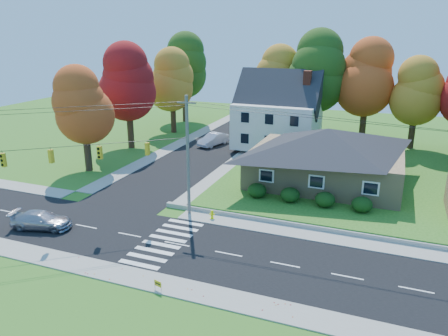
% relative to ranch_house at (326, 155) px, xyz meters
% --- Properties ---
extents(ground, '(120.00, 120.00, 0.00)m').
position_rel_ranch_house_xyz_m(ground, '(-8.00, -16.00, -3.27)').
color(ground, '#3D7923').
extents(road_main, '(90.00, 8.00, 0.02)m').
position_rel_ranch_house_xyz_m(road_main, '(-8.00, -16.00, -3.26)').
color(road_main, black).
rests_on(road_main, ground).
extents(road_cross, '(8.00, 44.00, 0.02)m').
position_rel_ranch_house_xyz_m(road_cross, '(-16.00, 10.00, -3.25)').
color(road_cross, black).
rests_on(road_cross, ground).
extents(sidewalk_north, '(90.00, 2.00, 0.08)m').
position_rel_ranch_house_xyz_m(sidewalk_north, '(-8.00, -11.00, -3.23)').
color(sidewalk_north, '#9C9A90').
rests_on(sidewalk_north, ground).
extents(sidewalk_south, '(90.00, 2.00, 0.08)m').
position_rel_ranch_house_xyz_m(sidewalk_south, '(-8.00, -21.00, -3.23)').
color(sidewalk_south, '#9C9A90').
rests_on(sidewalk_south, ground).
extents(lawn, '(30.00, 30.00, 0.50)m').
position_rel_ranch_house_xyz_m(lawn, '(5.00, 5.00, -3.02)').
color(lawn, '#3D7923').
rests_on(lawn, ground).
extents(ranch_house, '(14.60, 10.60, 5.40)m').
position_rel_ranch_house_xyz_m(ranch_house, '(0.00, 0.00, 0.00)').
color(ranch_house, tan).
rests_on(ranch_house, lawn).
extents(colonial_house, '(10.40, 8.40, 9.60)m').
position_rel_ranch_house_xyz_m(colonial_house, '(-7.96, 12.00, 1.32)').
color(colonial_house, silver).
rests_on(colonial_house, lawn).
extents(hedge_row, '(10.70, 1.70, 1.27)m').
position_rel_ranch_house_xyz_m(hedge_row, '(-0.50, -6.20, -2.13)').
color(hedge_row, '#163A10').
rests_on(hedge_row, lawn).
extents(traffic_infrastructure, '(38.10, 10.66, 10.00)m').
position_rel_ranch_house_xyz_m(traffic_infrastructure, '(-8.15, -14.65, 1.88)').
color(traffic_infrastructure, '#666059').
rests_on(traffic_infrastructure, ground).
extents(tree_lot_0, '(6.72, 6.72, 12.51)m').
position_rel_ranch_house_xyz_m(tree_lot_0, '(-10.00, 18.00, 5.04)').
color(tree_lot_0, '#3F2A19').
rests_on(tree_lot_0, lawn).
extents(tree_lot_1, '(7.84, 7.84, 14.60)m').
position_rel_ranch_house_xyz_m(tree_lot_1, '(-4.00, 17.00, 6.35)').
color(tree_lot_1, '#3F2A19').
rests_on(tree_lot_1, lawn).
extents(tree_lot_2, '(7.28, 7.28, 13.56)m').
position_rel_ranch_house_xyz_m(tree_lot_2, '(2.00, 18.00, 5.70)').
color(tree_lot_2, '#3F2A19').
rests_on(tree_lot_2, lawn).
extents(tree_lot_3, '(6.16, 6.16, 11.47)m').
position_rel_ranch_house_xyz_m(tree_lot_3, '(8.00, 17.00, 4.39)').
color(tree_lot_3, '#3F2A19').
rests_on(tree_lot_3, lawn).
extents(tree_west_0, '(6.16, 6.16, 11.47)m').
position_rel_ranch_house_xyz_m(tree_west_0, '(-25.00, -4.00, 3.89)').
color(tree_west_0, '#3F2A19').
rests_on(tree_west_0, ground).
extents(tree_west_1, '(7.28, 7.28, 13.56)m').
position_rel_ranch_house_xyz_m(tree_west_1, '(-26.00, 6.00, 5.20)').
color(tree_west_1, '#3F2A19').
rests_on(tree_west_1, ground).
extents(tree_west_2, '(6.72, 6.72, 12.51)m').
position_rel_ranch_house_xyz_m(tree_west_2, '(-25.00, 16.00, 4.54)').
color(tree_west_2, '#3F2A19').
rests_on(tree_west_2, ground).
extents(tree_west_3, '(7.84, 7.84, 14.60)m').
position_rel_ranch_house_xyz_m(tree_west_3, '(-27.00, 24.00, 5.85)').
color(tree_west_3, '#3F2A19').
rests_on(tree_west_3, ground).
extents(silver_sedan, '(4.98, 2.99, 1.35)m').
position_rel_ranch_house_xyz_m(silver_sedan, '(-19.02, -17.48, -2.57)').
color(silver_sedan, '#A3A3B2').
rests_on(silver_sedan, road_main).
extents(white_car, '(2.96, 5.16, 1.61)m').
position_rel_ranch_house_xyz_m(white_car, '(-16.41, 10.91, -2.44)').
color(white_car, '#B4B5CA').
rests_on(white_car, road_cross).
extents(fire_hydrant, '(0.45, 0.35, 0.79)m').
position_rel_ranch_house_xyz_m(fire_hydrant, '(-7.31, -11.06, -2.89)').
color(fire_hydrant, '#FEFF05').
rests_on(fire_hydrant, ground).
extents(yard_sign, '(0.55, 0.17, 0.70)m').
position_rel_ranch_house_xyz_m(yard_sign, '(-6.30, -21.71, -2.77)').
color(yard_sign, black).
rests_on(yard_sign, ground).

